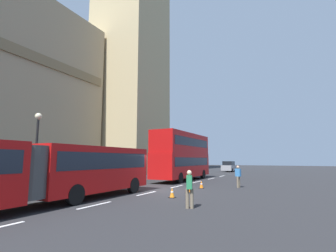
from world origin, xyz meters
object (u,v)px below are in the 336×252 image
at_px(articulated_bus, 22,169).
at_px(traffic_cone_east, 201,185).
at_px(sedan_lead, 229,166).
at_px(pedestrian_near_cones, 189,188).
at_px(pedestrian_by_kerb, 238,176).
at_px(double_decker_bus, 182,154).
at_px(street_lamp, 36,146).
at_px(traffic_cone_middle, 189,188).
at_px(traffic_cone_west, 172,193).

distance_m(articulated_bus, traffic_cone_east, 12.22).
bearing_deg(traffic_cone_east, articulated_bus, 159.90).
relative_size(sedan_lead, pedestrian_near_cones, 2.60).
bearing_deg(traffic_cone_east, pedestrian_by_kerb, -54.32).
distance_m(double_decker_bus, street_lamp, 14.33).
height_order(traffic_cone_middle, street_lamp, street_lamp).
bearing_deg(traffic_cone_east, street_lamp, 131.63).
bearing_deg(pedestrian_by_kerb, sedan_lead, 15.00).
relative_size(traffic_cone_west, street_lamp, 0.11).
bearing_deg(double_decker_bus, traffic_cone_middle, -153.66).
bearing_deg(traffic_cone_west, pedestrian_by_kerb, -18.88).
distance_m(traffic_cone_west, street_lamp, 9.52).
bearing_deg(pedestrian_near_cones, pedestrian_by_kerb, -1.70).
relative_size(traffic_cone_east, pedestrian_near_cones, 0.34).
height_order(double_decker_bus, traffic_cone_east, double_decker_bus).
bearing_deg(articulated_bus, pedestrian_by_kerb, -26.65).
bearing_deg(pedestrian_by_kerb, double_decker_bus, 57.81).
bearing_deg(articulated_bus, street_lamp, 50.74).
bearing_deg(traffic_cone_west, articulated_bus, 145.85).
bearing_deg(sedan_lead, pedestrian_near_cones, -169.44).
height_order(traffic_cone_west, pedestrian_by_kerb, pedestrian_by_kerb).
relative_size(traffic_cone_middle, pedestrian_near_cones, 0.34).
xyz_separation_m(double_decker_bus, street_lamp, (-13.60, 4.50, 0.35)).
distance_m(articulated_bus, pedestrian_near_cones, 7.43).
distance_m(double_decker_bus, pedestrian_near_cones, 14.98).
distance_m(articulated_bus, pedestrian_by_kerb, 14.72).
relative_size(articulated_bus, sedan_lead, 3.73).
bearing_deg(double_decker_bus, pedestrian_by_kerb, -122.19).
xyz_separation_m(articulated_bus, street_lamp, (3.68, 4.51, 1.31)).
bearing_deg(traffic_cone_west, sedan_lead, 7.68).
bearing_deg(traffic_cone_west, double_decker_bus, 20.98).
bearing_deg(street_lamp, sedan_lead, -7.48).
bearing_deg(articulated_bus, pedestrian_near_cones, -58.82).
xyz_separation_m(double_decker_bus, pedestrian_near_cones, (-13.46, -6.32, -1.80)).
relative_size(traffic_cone_middle, street_lamp, 0.11).
xyz_separation_m(sedan_lead, pedestrian_by_kerb, (-24.69, -6.61, -0.00)).
relative_size(traffic_cone_west, traffic_cone_east, 1.00).
bearing_deg(traffic_cone_east, double_decker_bus, 35.33).
height_order(articulated_bus, traffic_cone_east, articulated_bus).
bearing_deg(pedestrian_by_kerb, pedestrian_near_cones, 178.30).
height_order(traffic_cone_west, street_lamp, street_lamp).
bearing_deg(street_lamp, pedestrian_by_kerb, -49.58).
relative_size(sedan_lead, traffic_cone_west, 7.59).
height_order(traffic_cone_middle, traffic_cone_east, same).
bearing_deg(articulated_bus, double_decker_bus, 0.01).
xyz_separation_m(sedan_lead, traffic_cone_middle, (-29.06, -4.24, -0.63)).
bearing_deg(street_lamp, pedestrian_near_cones, -89.27).
xyz_separation_m(sedan_lead, traffic_cone_west, (-31.58, -4.26, -0.63)).
bearing_deg(double_decker_bus, traffic_cone_east, -144.67).
bearing_deg(pedestrian_near_cones, street_lamp, 90.73).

